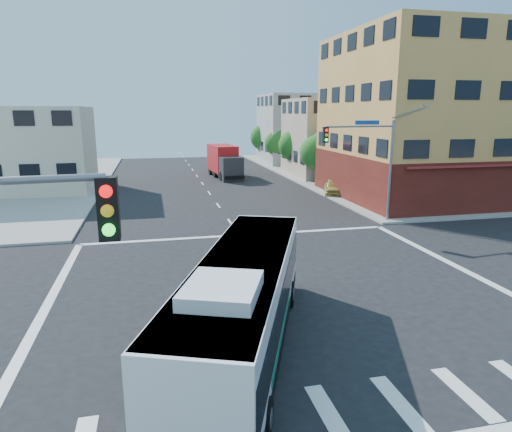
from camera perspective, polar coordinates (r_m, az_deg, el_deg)
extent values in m
plane|color=black|center=(19.81, 3.17, -9.55)|extent=(120.00, 120.00, 0.00)
cube|color=gray|center=(66.54, 24.51, 5.33)|extent=(50.00, 50.00, 0.15)
cube|color=#DA974E|center=(43.95, 22.51, 11.25)|extent=(18.00, 15.00, 14.00)
cube|color=maroon|center=(44.30, 21.95, 4.80)|extent=(18.09, 15.08, 4.00)
cube|color=maroon|center=(38.54, 28.10, 5.52)|extent=(16.00, 1.60, 0.51)
cube|color=tan|center=(56.19, 10.56, 9.61)|extent=(12.00, 10.00, 9.00)
cube|color=#A6A5A0|center=(69.25, 5.95, 10.77)|extent=(12.00, 10.00, 10.00)
cube|color=beige|center=(49.18, -26.98, 7.40)|extent=(12.00, 10.00, 8.00)
cylinder|color=slate|center=(32.78, 16.42, 5.29)|extent=(0.18, 0.18, 7.00)
cylinder|color=slate|center=(31.17, 12.92, 10.85)|extent=(5.01, 0.62, 0.12)
cube|color=black|center=(29.97, 8.69, 9.99)|extent=(0.32, 0.30, 1.00)
sphere|color=#FF0C0C|center=(29.79, 8.83, 10.55)|extent=(0.20, 0.20, 0.20)
sphere|color=yellow|center=(29.81, 8.81, 9.98)|extent=(0.20, 0.20, 0.20)
sphere|color=#19FF33|center=(29.82, 8.79, 9.40)|extent=(0.20, 0.20, 0.20)
cube|color=navy|center=(31.42, 13.74, 11.28)|extent=(1.80, 0.22, 0.28)
cube|color=gray|center=(34.03, 20.49, 12.89)|extent=(0.50, 0.22, 0.14)
cube|color=black|center=(7.46, -17.98, 0.89)|extent=(0.32, 0.30, 1.00)
sphere|color=#FF0C0C|center=(7.24, -18.26, 2.94)|extent=(0.20, 0.20, 0.20)
sphere|color=yellow|center=(7.30, -18.09, 0.62)|extent=(0.20, 0.20, 0.20)
sphere|color=#19FF33|center=(7.36, -17.93, -1.66)|extent=(0.20, 0.20, 0.20)
cylinder|color=#332212|center=(49.05, 7.53, 5.11)|extent=(0.28, 0.28, 1.92)
sphere|color=#18541B|center=(48.79, 7.61, 7.90)|extent=(3.60, 3.60, 3.60)
sphere|color=#18541B|center=(48.58, 8.22, 8.93)|extent=(2.52, 2.52, 2.52)
cylinder|color=#332212|center=(56.56, 4.73, 6.24)|extent=(0.28, 0.28, 1.99)
sphere|color=#18541B|center=(56.32, 4.78, 8.79)|extent=(3.80, 3.80, 3.80)
sphere|color=#18541B|center=(56.10, 5.28, 9.73)|extent=(2.66, 2.66, 2.66)
cylinder|color=#332212|center=(64.20, 2.58, 7.03)|extent=(0.28, 0.28, 1.89)
sphere|color=#18541B|center=(64.00, 2.60, 9.08)|extent=(3.40, 3.40, 3.40)
sphere|color=#18541B|center=(63.77, 3.03, 9.82)|extent=(2.38, 2.38, 2.38)
cylinder|color=#332212|center=(71.90, 0.89, 7.73)|extent=(0.28, 0.28, 2.03)
sphere|color=#18541B|center=(71.71, 0.89, 9.81)|extent=(4.00, 4.00, 4.00)
sphere|color=#18541B|center=(71.46, 1.27, 10.60)|extent=(2.80, 2.80, 2.80)
cube|color=black|center=(15.08, -1.53, -14.85)|extent=(6.67, 11.97, 0.44)
cube|color=white|center=(14.55, -1.55, -10.64)|extent=(6.65, 11.95, 2.81)
cube|color=black|center=(14.49, -1.56, -10.01)|extent=(6.57, 11.63, 1.23)
cube|color=black|center=(19.98, 1.40, -3.77)|extent=(2.18, 0.90, 1.33)
cube|color=#E5590C|center=(19.75, 1.42, -1.00)|extent=(1.78, 0.73, 0.28)
cube|color=white|center=(14.07, -1.59, -5.61)|extent=(6.52, 11.71, 0.12)
cube|color=white|center=(11.27, -4.28, -9.20)|extent=(2.43, 2.66, 0.36)
cube|color=#126449|center=(14.68, -6.91, -13.60)|extent=(1.99, 5.06, 0.28)
cube|color=#126449|center=(14.27, 3.29, -14.35)|extent=(1.99, 5.06, 0.28)
cylinder|color=black|center=(18.67, -3.08, -9.29)|extent=(0.65, 1.06, 1.03)
cylinder|color=#99999E|center=(18.70, -3.50, -9.26)|extent=(0.22, 0.49, 0.51)
cylinder|color=black|center=(18.37, 4.25, -9.69)|extent=(0.65, 1.06, 1.03)
cylinder|color=#99999E|center=(18.36, 4.69, -9.71)|extent=(0.22, 0.49, 0.51)
cylinder|color=black|center=(12.23, -10.81, -22.57)|extent=(0.65, 1.06, 1.03)
cylinder|color=#99999E|center=(12.27, -11.47, -22.47)|extent=(0.22, 0.49, 0.51)
cylinder|color=black|center=(11.77, 1.14, -23.94)|extent=(0.65, 1.06, 1.03)
cylinder|color=#99999E|center=(11.75, 1.87, -23.99)|extent=(0.22, 0.49, 0.51)
cube|color=#27272C|center=(50.92, -3.13, 5.90)|extent=(2.56, 2.47, 2.65)
cube|color=black|center=(49.94, -2.84, 6.23)|extent=(2.14, 0.29, 1.02)
cube|color=red|center=(54.56, -4.23, 7.22)|extent=(3.00, 5.93, 3.06)
cube|color=black|center=(53.56, -3.87, 5.41)|extent=(3.04, 8.35, 0.31)
cylinder|color=black|center=(50.95, -4.34, 4.96)|extent=(0.39, 1.04, 1.02)
cylinder|color=black|center=(51.51, -2.02, 5.07)|extent=(0.39, 1.04, 1.02)
cylinder|color=black|center=(53.80, -5.12, 5.37)|extent=(0.39, 1.04, 1.02)
cylinder|color=black|center=(54.33, -2.91, 5.48)|extent=(0.39, 1.04, 1.02)
cylinder|color=black|center=(56.27, -5.73, 5.69)|extent=(0.39, 1.04, 1.02)
cylinder|color=black|center=(56.78, -3.61, 5.79)|extent=(0.39, 1.04, 1.02)
imported|color=gold|center=(43.11, 9.71, 3.64)|extent=(3.05, 4.62, 1.46)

